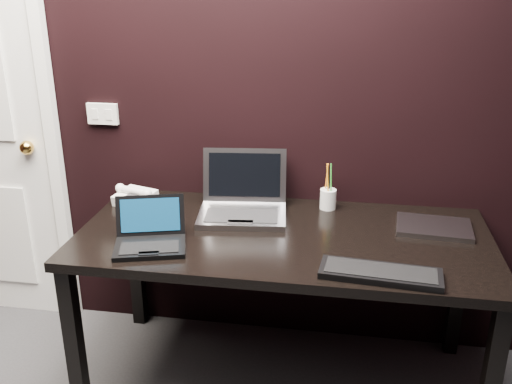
% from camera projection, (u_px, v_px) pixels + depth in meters
% --- Properties ---
extents(wall_back, '(4.00, 0.00, 4.00)m').
position_uv_depth(wall_back, '(230.00, 79.00, 2.57)').
color(wall_back, black).
rests_on(wall_back, ground).
extents(wall_switch, '(0.15, 0.02, 0.10)m').
position_uv_depth(wall_switch, '(103.00, 114.00, 2.72)').
color(wall_switch, silver).
rests_on(wall_switch, wall_back).
extents(desk, '(1.70, 0.80, 0.74)m').
position_uv_depth(desk, '(283.00, 250.00, 2.39)').
color(desk, black).
rests_on(desk, ground).
extents(netbook, '(0.33, 0.31, 0.17)m').
position_uv_depth(netbook, '(150.00, 238.00, 2.24)').
color(netbook, black).
rests_on(netbook, desk).
extents(silver_laptop, '(0.42, 0.38, 0.26)m').
position_uv_depth(silver_laptop, '(243.00, 204.00, 2.53)').
color(silver_laptop, '#A09FA5').
rests_on(silver_laptop, desk).
extents(ext_keyboard, '(0.44, 0.18, 0.03)m').
position_uv_depth(ext_keyboard, '(380.00, 273.00, 2.02)').
color(ext_keyboard, black).
rests_on(ext_keyboard, desk).
extents(closed_laptop, '(0.32, 0.24, 0.02)m').
position_uv_depth(closed_laptop, '(434.00, 227.00, 2.39)').
color(closed_laptop, '#9B9AA0').
rests_on(closed_laptop, desk).
extents(desk_phone, '(0.21, 0.19, 0.10)m').
position_uv_depth(desk_phone, '(135.00, 197.00, 2.64)').
color(desk_phone, silver).
rests_on(desk_phone, desk).
extents(mobile_phone, '(0.05, 0.04, 0.08)m').
position_uv_depth(mobile_phone, '(139.00, 208.00, 2.53)').
color(mobile_phone, black).
rests_on(mobile_phone, desk).
extents(pen_cup, '(0.08, 0.08, 0.22)m').
position_uv_depth(pen_cup, '(328.00, 198.00, 2.59)').
color(pen_cup, silver).
rests_on(pen_cup, desk).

